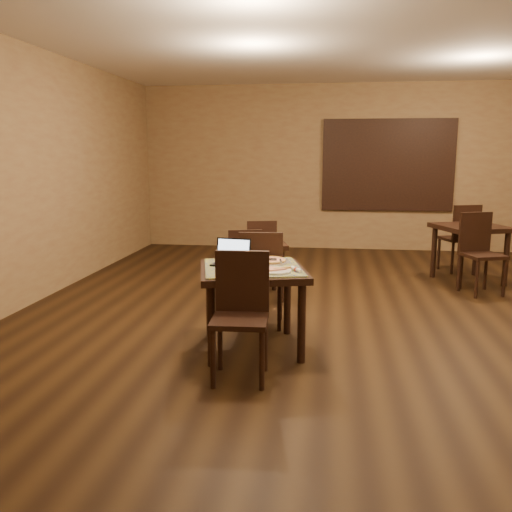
# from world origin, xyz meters

# --- Properties ---
(ground) EXTENTS (10.00, 10.00, 0.00)m
(ground) POSITION_xyz_m (0.00, 0.00, 0.00)
(ground) COLOR black
(ground) RESTS_ON ground
(wall_back) EXTENTS (8.00, 0.02, 3.00)m
(wall_back) POSITION_xyz_m (0.00, 5.00, 1.50)
(wall_back) COLOR olive
(wall_back) RESTS_ON ground
(ceiling) EXTENTS (8.00, 10.00, 0.02)m
(ceiling) POSITION_xyz_m (0.00, 0.00, 3.00)
(ceiling) COLOR silver
(ceiling) RESTS_ON wall_back
(mural) EXTENTS (2.34, 0.05, 1.64)m
(mural) POSITION_xyz_m (0.50, 4.96, 1.55)
(mural) COLOR #235982
(mural) RESTS_ON wall_back
(tiled_table) EXTENTS (1.11, 1.11, 0.76)m
(tiled_table) POSITION_xyz_m (-1.20, -0.49, 0.66)
(tiled_table) COLOR black
(tiled_table) RESTS_ON ground
(chair_main_near) EXTENTS (0.45, 0.45, 1.00)m
(chair_main_near) POSITION_xyz_m (-1.20, -1.10, 0.56)
(chair_main_near) COLOR black
(chair_main_near) RESTS_ON ground
(chair_main_far) EXTENTS (0.46, 0.46, 1.00)m
(chair_main_far) POSITION_xyz_m (-1.19, 0.12, 0.56)
(chair_main_far) COLOR black
(chair_main_far) RESTS_ON ground
(laptop) EXTENTS (0.36, 0.31, 0.23)m
(laptop) POSITION_xyz_m (-1.40, -0.39, 0.82)
(laptop) COLOR black
(laptop) RESTS_ON tiled_table
(plate) EXTENTS (0.28, 0.28, 0.02)m
(plate) POSITION_xyz_m (-0.98, -0.67, 0.77)
(plate) COLOR white
(plate) RESTS_ON tiled_table
(pizza_slice) EXTENTS (0.28, 0.28, 0.02)m
(pizza_slice) POSITION_xyz_m (-0.98, -0.67, 0.79)
(pizza_slice) COLOR beige
(pizza_slice) RESTS_ON plate
(pizza_pan) EXTENTS (0.40, 0.40, 0.01)m
(pizza_pan) POSITION_xyz_m (-1.08, -0.25, 0.77)
(pizza_pan) COLOR silver
(pizza_pan) RESTS_ON tiled_table
(pizza_whole) EXTENTS (0.32, 0.32, 0.02)m
(pizza_whole) POSITION_xyz_m (-1.08, -0.25, 0.78)
(pizza_whole) COLOR beige
(pizza_whole) RESTS_ON pizza_pan
(spatula) EXTENTS (0.15, 0.28, 0.01)m
(spatula) POSITION_xyz_m (-1.06, -0.27, 0.79)
(spatula) COLOR silver
(spatula) RESTS_ON pizza_whole
(napkin_roll) EXTENTS (0.11, 0.15, 0.04)m
(napkin_roll) POSITION_xyz_m (-0.80, -0.63, 0.78)
(napkin_roll) COLOR white
(napkin_roll) RESTS_ON tiled_table
(other_table_a) EXTENTS (1.08, 1.08, 0.79)m
(other_table_a) POSITION_xyz_m (1.40, 2.53, 0.66)
(other_table_a) COLOR black
(other_table_a) RESTS_ON ground
(other_table_a_chair_near) EXTENTS (0.56, 0.56, 1.02)m
(other_table_a_chair_near) POSITION_xyz_m (1.37, 1.93, 0.58)
(other_table_a_chair_near) COLOR black
(other_table_a_chair_near) RESTS_ON ground
(other_table_a_chair_far) EXTENTS (0.56, 0.56, 1.02)m
(other_table_a_chair_far) POSITION_xyz_m (1.43, 3.13, 0.58)
(other_table_a_chair_far) COLOR black
(other_table_a_chair_far) RESTS_ON ground
(other_table_b) EXTENTS (0.90, 0.90, 0.69)m
(other_table_b) POSITION_xyz_m (-1.43, 1.33, 0.58)
(other_table_b) COLOR black
(other_table_b) RESTS_ON ground
(other_table_b_chair_near) EXTENTS (0.47, 0.47, 0.90)m
(other_table_b_chair_near) POSITION_xyz_m (-1.45, 0.80, 0.51)
(other_table_b_chair_near) COLOR black
(other_table_b_chair_near) RESTS_ON ground
(other_table_b_chair_far) EXTENTS (0.47, 0.47, 0.90)m
(other_table_b_chair_far) POSITION_xyz_m (-1.41, 1.85, 0.51)
(other_table_b_chair_far) COLOR black
(other_table_b_chair_far) RESTS_ON ground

